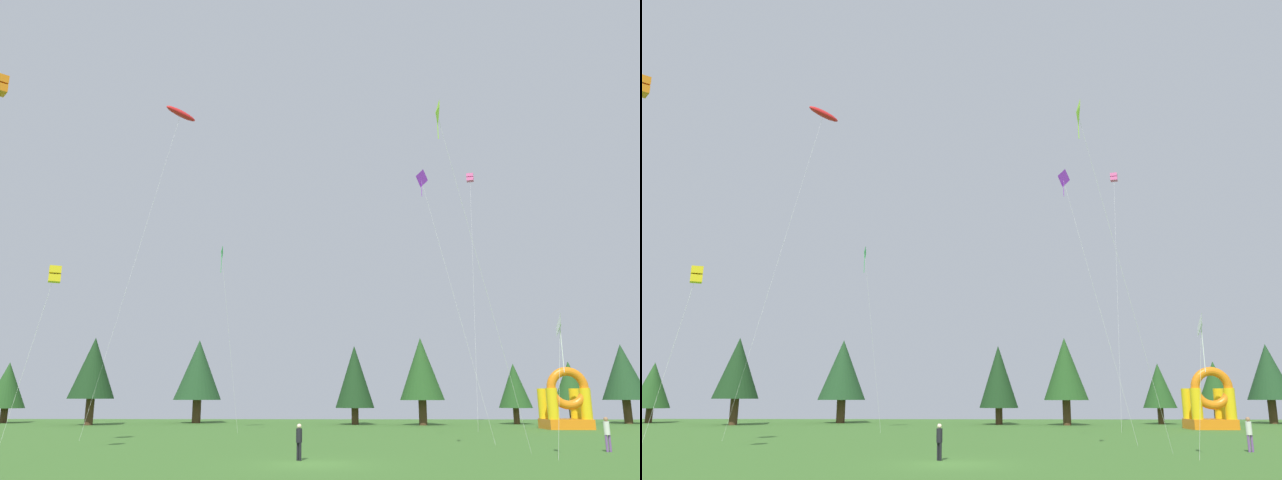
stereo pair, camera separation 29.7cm
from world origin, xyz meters
The scene contains 19 objects.
ground_plane centered at (0.00, 0.00, 0.00)m, with size 120.00×120.00×0.00m, color #3D6B28.
kite_pink_box centered at (16.19, 37.16, 26.60)m, with size 3.63×11.39×27.15m.
kite_white_diamond centered at (12.31, 2.59, 6.21)m, with size 1.20×1.07×6.72m.
kite_lime_diamond centered at (6.44, 1.69, 17.35)m, with size 4.98×4.36×18.04m.
kite_green_diamond centered at (-8.83, 23.47, 14.85)m, with size 1.75×2.35×15.47m.
kite_purple_diamond centered at (6.95, 11.54, 17.15)m, with size 4.33×0.85×17.81m.
kite_red_parafoil centered at (-12.03, 19.48, 26.27)m, with size 5.74×6.09×26.97m.
kite_yellow_box centered at (-14.40, 4.36, 9.40)m, with size 2.03×1.24×9.86m.
person_midfield centered at (-0.72, 1.56, 0.98)m, with size 0.40×0.40×1.65m.
person_near_camera centered at (15.71, 6.71, 1.08)m, with size 0.32×0.32×1.82m.
inflatable_yellow_castle centered at (22.62, 32.00, 2.10)m, with size 4.07×3.62×5.65m.
tree_row_0 centered at (-37.71, 45.56, 4.28)m, with size 4.38×4.38×6.96m.
tree_row_1 centered at (-25.54, 40.05, 5.97)m, with size 4.89×4.89×9.32m.
tree_row_2 centered at (-15.19, 45.88, 6.02)m, with size 5.52×5.52×9.55m.
tree_row_3 centered at (3.14, 42.18, 5.12)m, with size 4.29×4.29×8.54m.
tree_row_4 centered at (10.36, 40.53, 5.88)m, with size 4.78×4.78×9.27m.
tree_row_5 centered at (21.19, 43.72, 4.16)m, with size 3.67×3.67×6.64m.
tree_row_6 centered at (27.95, 45.14, 4.59)m, with size 3.78×3.78×6.93m.
tree_row_7 centered at (34.31, 45.48, 5.72)m, with size 5.05×5.05×8.94m.
Camera 2 is at (1.29, -28.87, 2.81)m, focal length 34.96 mm.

